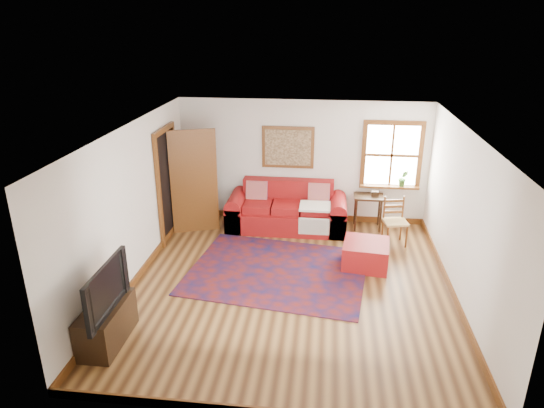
# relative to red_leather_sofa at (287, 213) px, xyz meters

# --- Properties ---
(ground) EXTENTS (5.50, 5.50, 0.00)m
(ground) POSITION_rel_red_leather_sofa_xyz_m (0.26, -2.29, -0.31)
(ground) COLOR #462912
(ground) RESTS_ON ground
(room_envelope) EXTENTS (5.04, 5.54, 2.52)m
(room_envelope) POSITION_rel_red_leather_sofa_xyz_m (0.26, -2.28, 1.34)
(room_envelope) COLOR silver
(room_envelope) RESTS_ON ground
(window) EXTENTS (1.18, 0.20, 1.38)m
(window) POSITION_rel_red_leather_sofa_xyz_m (2.05, 0.41, 1.01)
(window) COLOR white
(window) RESTS_ON ground
(doorway) EXTENTS (0.89, 1.08, 2.14)m
(doorway) POSITION_rel_red_leather_sofa_xyz_m (-1.94, -0.51, 0.76)
(doorway) COLOR black
(doorway) RESTS_ON ground
(framed_artwork) EXTENTS (1.05, 0.07, 0.85)m
(framed_artwork) POSITION_rel_red_leather_sofa_xyz_m (-0.04, 0.42, 1.24)
(framed_artwork) COLOR brown
(framed_artwork) RESTS_ON ground
(persian_rug) EXTENTS (3.16, 2.66, 0.02)m
(persian_rug) POSITION_rel_red_leather_sofa_xyz_m (0.01, -1.87, -0.30)
(persian_rug) COLOR #63150E
(persian_rug) RESTS_ON ground
(red_leather_sofa) EXTENTS (2.36, 0.98, 0.92)m
(red_leather_sofa) POSITION_rel_red_leather_sofa_xyz_m (0.00, 0.00, 0.00)
(red_leather_sofa) COLOR maroon
(red_leather_sofa) RESTS_ON ground
(red_ottoman) EXTENTS (0.83, 0.83, 0.43)m
(red_ottoman) POSITION_rel_red_leather_sofa_xyz_m (1.48, -1.47, -0.09)
(red_ottoman) COLOR maroon
(red_ottoman) RESTS_ON ground
(side_table) EXTENTS (0.58, 0.43, 0.70)m
(side_table) POSITION_rel_red_leather_sofa_xyz_m (1.61, 0.13, 0.27)
(side_table) COLOR black
(side_table) RESTS_ON ground
(ladder_back_chair) EXTENTS (0.48, 0.47, 0.89)m
(ladder_back_chair) POSITION_rel_red_leather_sofa_xyz_m (2.05, -0.50, 0.17)
(ladder_back_chair) COLOR tan
(ladder_back_chair) RESTS_ON ground
(media_cabinet) EXTENTS (0.44, 0.98, 0.54)m
(media_cabinet) POSITION_rel_red_leather_sofa_xyz_m (-2.00, -3.99, -0.04)
(media_cabinet) COLOR black
(media_cabinet) RESTS_ON ground
(television) EXTENTS (0.15, 1.13, 0.65)m
(television) POSITION_rel_red_leather_sofa_xyz_m (-1.98, -4.10, 0.56)
(television) COLOR black
(television) RESTS_ON media_cabinet
(candle_hurricane) EXTENTS (0.12, 0.12, 0.18)m
(candle_hurricane) POSITION_rel_red_leather_sofa_xyz_m (-1.95, -3.60, 0.32)
(candle_hurricane) COLOR silver
(candle_hurricane) RESTS_ON media_cabinet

